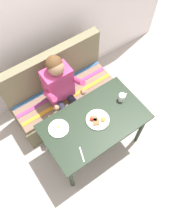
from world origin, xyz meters
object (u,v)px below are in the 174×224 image
object	(u,v)px
person	(61,89)
fork	(82,154)
coffee_mug	(122,97)
plate_eggs	(59,128)
plate_breakfast	(97,120)
table	(94,124)
couch	(62,94)

from	to	relation	value
person	fork	distance (m)	0.87
coffee_mug	plate_eggs	bearing A→B (deg)	172.54
person	plate_breakfast	world-z (taller)	person
plate_eggs	coffee_mug	bearing A→B (deg)	-7.46
person	fork	world-z (taller)	person
table	couch	distance (m)	0.83
coffee_mug	fork	bearing A→B (deg)	-159.70
plate_eggs	couch	bearing A→B (deg)	57.89
couch	coffee_mug	world-z (taller)	couch
coffee_mug	fork	xyz separation A→B (m)	(-0.77, -0.29, -0.05)
plate_breakfast	coffee_mug	distance (m)	0.41
person	plate_eggs	world-z (taller)	person
person	table	bearing A→B (deg)	-83.05
person	couch	bearing A→B (deg)	67.65
plate_breakfast	coffee_mug	world-z (taller)	coffee_mug
table	fork	size ratio (longest dim) A/B	7.06
person	coffee_mug	bearing A→B (deg)	-47.10
person	coffee_mug	world-z (taller)	person
table	plate_breakfast	xyz separation A→B (m)	(0.03, -0.01, 0.09)
table	couch	xyz separation A→B (m)	(0.00, 0.76, -0.32)
plate_eggs	coffee_mug	world-z (taller)	coffee_mug
table	coffee_mug	size ratio (longest dim) A/B	10.17
plate_eggs	fork	world-z (taller)	plate_eggs
person	plate_eggs	size ratio (longest dim) A/B	5.29
couch	fork	bearing A→B (deg)	-108.81
plate_eggs	plate_breakfast	bearing A→B (deg)	-21.51
plate_breakfast	plate_eggs	distance (m)	0.44
table	couch	size ratio (longest dim) A/B	0.83
plate_breakfast	fork	size ratio (longest dim) A/B	1.57
plate_breakfast	fork	world-z (taller)	plate_breakfast
couch	plate_breakfast	distance (m)	0.88
couch	plate_eggs	world-z (taller)	couch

